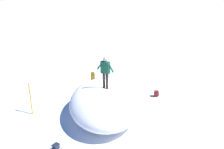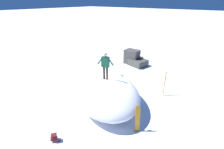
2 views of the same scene
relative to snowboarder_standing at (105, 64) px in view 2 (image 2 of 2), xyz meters
The scene contains 8 objects.
ground 2.80m from the snowboarder_standing, 156.49° to the left, with size 240.00×240.00×0.00m, color white.
snow_mound 1.92m from the snowboarder_standing, 143.14° to the left, with size 5.78×4.00×1.77m, color white.
snowboarder_standing is the anchor object (origin of this frame).
snowboard_primary_upright 3.73m from the snowboarder_standing, 161.02° to the left, with size 0.26×0.28×1.61m.
backpack_near 4.50m from the snowboarder_standing, 72.13° to the right, with size 0.40×0.57×0.36m.
backpack_far 4.92m from the snowboarder_standing, 91.93° to the left, with size 0.47×0.52×0.42m.
trail_marker_pole 4.61m from the snowboarder_standing, 130.21° to the right, with size 0.10×0.10×1.92m.
rock_outcrop 8.17m from the snowboarder_standing, 73.27° to the right, with size 2.61×2.37×1.51m.
Camera 2 is at (-5.85, 6.98, 6.42)m, focal length 25.92 mm.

